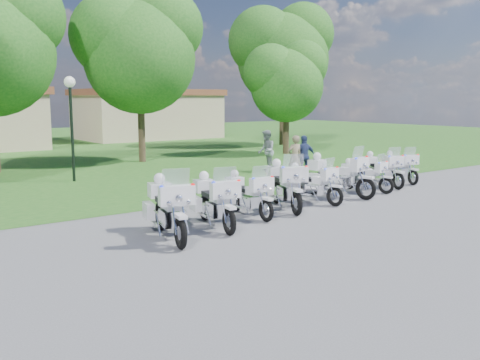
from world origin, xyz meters
TOP-DOWN VIEW (x-y plane):
  - ground at (0.00, 0.00)m, footprint 100.00×100.00m
  - grass_lawn at (0.00, 27.00)m, footprint 100.00×48.00m
  - motorcycle_0 at (-3.84, -0.15)m, footprint 1.30×2.60m
  - motorcycle_1 at (-2.31, 0.14)m, footprint 1.16×2.44m
  - motorcycle_2 at (-0.82, 0.65)m, footprint 0.84×2.26m
  - motorcycle_3 at (0.72, 0.80)m, footprint 1.48×2.46m
  - motorcycle_4 at (2.07, 1.01)m, footprint 0.90×2.23m
  - motorcycle_5 at (3.56, 1.30)m, footprint 1.21×2.61m
  - motorcycle_6 at (5.08, 1.40)m, footprint 0.95×2.07m
  - motorcycle_7 at (6.54, 1.79)m, footprint 1.07×2.29m
  - motorcycle_8 at (7.93, 2.02)m, footprint 1.13×2.12m
  - lamp_post at (-2.56, 9.94)m, footprint 0.44×0.44m
  - tree_2 at (2.71, 14.57)m, footprint 6.75×5.76m
  - tree_3 at (11.61, 13.10)m, footprint 5.11×4.36m
  - tree_4 at (15.69, 18.19)m, footprint 7.62×6.50m
  - building_east at (11.00, 30.00)m, footprint 11.44×7.28m
  - bystander_a at (5.01, 5.03)m, footprint 0.72×0.52m
  - bystander_b at (5.48, 7.45)m, footprint 1.13×1.18m
  - bystander_c at (5.71, 5.20)m, footprint 1.12×0.65m

SIDE VIEW (x-z plane):
  - ground at x=0.00m, z-range 0.00..0.00m
  - grass_lawn at x=0.00m, z-range 0.00..0.01m
  - motorcycle_6 at x=5.08m, z-range -0.11..1.29m
  - motorcycle_8 at x=7.93m, z-range -0.12..1.35m
  - motorcycle_4 at x=2.07m, z-range -0.12..1.38m
  - motorcycle_2 at x=-0.82m, z-range -0.12..1.39m
  - motorcycle_7 at x=6.54m, z-range -0.13..1.43m
  - motorcycle_1 at x=-2.31m, z-range -0.14..1.53m
  - motorcycle_3 at x=0.72m, z-range -0.14..1.61m
  - motorcycle_5 at x=3.56m, z-range -0.14..1.63m
  - motorcycle_0 at x=-3.84m, z-range -0.15..1.64m
  - bystander_c at x=5.71m, z-range 0.00..1.79m
  - bystander_a at x=5.01m, z-range 0.00..1.82m
  - bystander_b at x=5.48m, z-range 0.00..1.91m
  - building_east at x=11.00m, z-range 0.02..4.12m
  - lamp_post at x=-2.56m, z-range 1.07..5.27m
  - tree_3 at x=11.61m, z-range 1.10..7.91m
  - tree_2 at x=2.71m, z-range 1.46..10.46m
  - tree_4 at x=15.69m, z-range 1.64..11.80m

